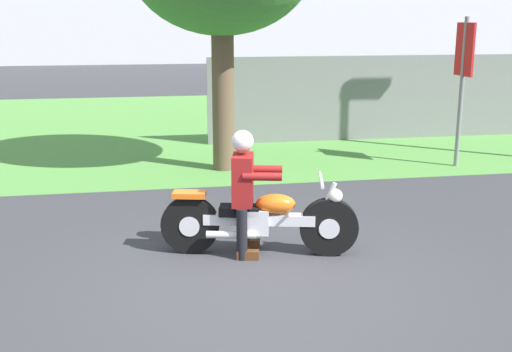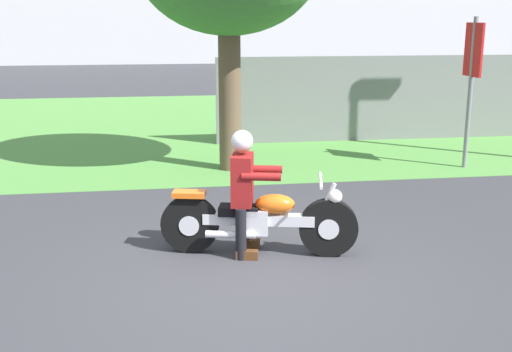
% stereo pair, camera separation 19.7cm
% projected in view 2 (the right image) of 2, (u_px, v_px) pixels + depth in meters
% --- Properties ---
extents(ground, '(120.00, 120.00, 0.00)m').
position_uv_depth(ground, '(257.00, 286.00, 6.24)').
color(ground, '#38383D').
extents(grass_verge, '(60.00, 12.00, 0.01)m').
position_uv_depth(grass_verge, '(198.00, 124.00, 15.69)').
color(grass_verge, '#549342').
rests_on(grass_verge, ground).
extents(motorcycle_lead, '(2.17, 0.79, 0.88)m').
position_uv_depth(motorcycle_lead, '(259.00, 220.00, 7.01)').
color(motorcycle_lead, black).
rests_on(motorcycle_lead, ground).
extents(rider_lead, '(0.62, 0.54, 1.41)m').
position_uv_depth(rider_lead, '(244.00, 183.00, 6.93)').
color(rider_lead, black).
rests_on(rider_lead, ground).
extents(sign_banner, '(0.08, 0.60, 2.60)m').
position_uv_depth(sign_banner, '(472.00, 69.00, 10.80)').
color(sign_banner, gray).
rests_on(sign_banner, ground).
extents(fence_segment, '(7.00, 0.06, 1.80)m').
position_uv_depth(fence_segment, '(379.00, 98.00, 13.54)').
color(fence_segment, slate).
rests_on(fence_segment, ground).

